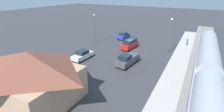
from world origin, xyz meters
TOP-DOWN VIEW (x-y plane):
  - ground_plane at (0.00, 0.00)m, footprint 200.00×200.00m
  - railway_track at (-14.00, 0.00)m, footprint 4.80×70.00m
  - platform at (-10.00, 0.00)m, footprint 3.20×46.00m
  - passenger_train at (-14.00, 14.42)m, footprint 2.93×36.01m
  - station_building at (4.00, 22.00)m, footprint 10.97×8.73m
  - pedestrian_on_platform at (-10.23, -8.45)m, footprint 0.36×0.36m
  - pickup_charcoal at (-2.12, 7.79)m, footprint 2.61×5.60m
  - sedan_white at (6.42, 9.53)m, footprint 2.11×4.60m
  - sedan_blue at (5.59, -7.19)m, footprint 1.94×4.54m
  - suv_red at (0.91, -0.40)m, footprint 2.54×5.10m
  - light_pole_near_platform at (-7.20, -1.51)m, footprint 0.44×0.44m
  - light_pole_lot_center at (10.51, -0.76)m, footprint 0.44×0.44m

SIDE VIEW (x-z plane):
  - ground_plane at x=0.00m, z-range 0.00..0.00m
  - railway_track at x=-14.00m, z-range -0.06..0.24m
  - platform at x=-10.00m, z-range 0.00..0.30m
  - sedan_white at x=6.42m, z-range 0.01..1.75m
  - sedan_blue at x=5.59m, z-range 0.01..1.75m
  - pickup_charcoal at x=-2.12m, z-range -0.04..2.10m
  - suv_red at x=0.91m, z-range 0.04..2.26m
  - pedestrian_on_platform at x=-10.23m, z-range 0.43..2.14m
  - passenger_train at x=-14.00m, z-range 0.37..5.35m
  - station_building at x=4.00m, z-range 0.12..6.16m
  - light_pole_lot_center at x=10.51m, z-range 0.97..7.96m
  - light_pole_near_platform at x=-7.20m, z-range 0.98..8.28m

